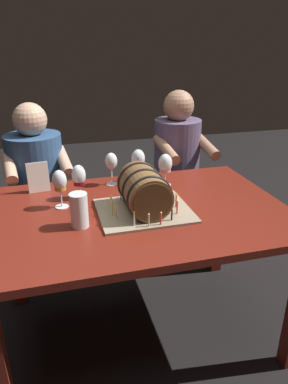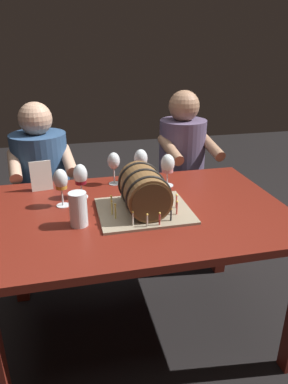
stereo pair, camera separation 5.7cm
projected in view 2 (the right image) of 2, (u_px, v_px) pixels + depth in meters
name	position (u px, v px, depth m)	size (l,w,h in m)	color
ground_plane	(140.00, 328.00, 1.95)	(8.00, 8.00, 0.00)	black
dining_table	(139.00, 228.00, 1.71)	(1.40, 0.94, 0.73)	maroon
barrel_cake	(144.00, 193.00, 1.61)	(0.42, 0.36, 0.21)	gray
wine_glass_empty	(114.00, 162.00, 1.92)	(0.07, 0.07, 0.18)	white
wine_glass_amber	(61.00, 181.00, 1.66)	(0.07, 0.07, 0.19)	white
wine_glass_red	(80.00, 176.00, 1.76)	(0.07, 0.07, 0.18)	white
wine_glass_rose	(168.00, 165.00, 1.90)	(0.08, 0.08, 0.18)	white
wine_glass_white	(141.00, 160.00, 1.94)	(0.08, 0.08, 0.19)	white
beer_pint	(78.00, 211.00, 1.50)	(0.08, 0.08, 0.15)	white
menu_card	(41.00, 176.00, 1.86)	(0.11, 0.01, 0.16)	silver
person_seated_left	(44.00, 194.00, 2.35)	(0.42, 0.51, 1.13)	#1B2D46
person_seated_right	(181.00, 182.00, 2.54)	(0.38, 0.47, 1.17)	#372D40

